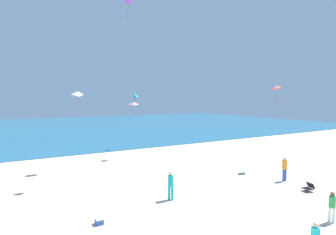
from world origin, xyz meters
The scene contains 11 objects.
ground_plane centered at (0.00, 10.00, 0.00)m, with size 120.00×120.00×0.00m, color beige.
ocean_water centered at (0.00, 52.99, 0.03)m, with size 120.00×60.00×0.05m, color #236084.
beach_chair_mid_beach centered at (8.67, 4.51, 0.26)m, with size 0.73×0.66×0.56m.
cooler_box centered at (-4.18, 6.64, 0.15)m, with size 0.35×0.43×0.29m.
person_0 centered at (0.24, 7.58, 0.97)m, with size 0.47×0.47×1.69m.
person_1 centered at (5.58, 1.40, 0.86)m, with size 0.40×0.40×1.48m.
person_5 centered at (9.15, 6.65, 1.01)m, with size 0.35×0.35×1.75m.
kite_pink centered at (2.52, 19.03, 5.48)m, with size 0.89×0.74×1.32m.
kite_white centered at (-3.14, 16.95, 6.38)m, with size 0.98×0.87×1.23m.
kite_teal centered at (4.61, 23.83, 6.36)m, with size 1.03×0.91×1.51m.
kite_red centered at (11.61, 9.55, 6.89)m, with size 1.00×0.88×1.65m.
Camera 1 is at (-7.18, -5.38, 5.89)m, focal length 27.97 mm.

